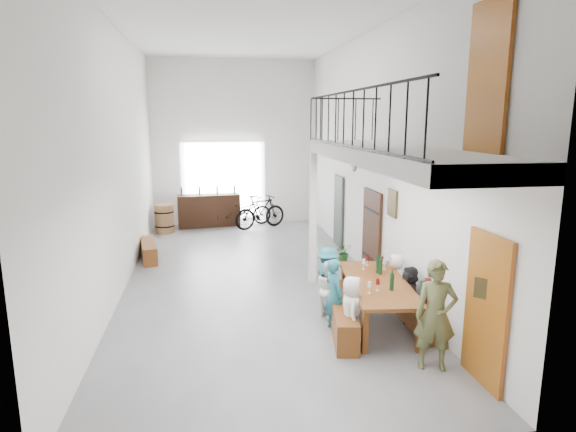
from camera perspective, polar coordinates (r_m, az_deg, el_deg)
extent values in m
plane|color=slate|center=(11.07, -4.27, -7.37)|extent=(12.00, 12.00, 0.00)
plane|color=white|center=(16.49, -6.37, 8.56)|extent=(5.50, 0.00, 5.50)
plane|color=white|center=(4.61, 2.20, 1.22)|extent=(5.50, 0.00, 5.50)
plane|color=white|center=(10.63, -19.52, 6.40)|extent=(0.00, 12.00, 12.00)
plane|color=white|center=(11.10, 9.91, 7.07)|extent=(0.00, 12.00, 12.00)
plane|color=white|center=(10.66, -4.74, 21.87)|extent=(12.00, 12.00, 0.00)
cube|color=white|center=(16.53, -7.65, 3.83)|extent=(2.80, 0.08, 2.80)
cube|color=#995315|center=(7.08, 22.41, -10.28)|extent=(0.06, 0.95, 2.10)
cube|color=#32190E|center=(11.07, 9.87, -2.12)|extent=(0.06, 1.10, 2.00)
cube|color=#303B30|center=(13.68, 6.01, 0.58)|extent=(0.06, 0.80, 2.00)
cube|color=#995315|center=(6.98, 22.61, 14.98)|extent=(0.06, 0.90, 1.95)
cube|color=#3A3017|center=(9.89, 12.25, 1.49)|extent=(0.04, 0.45, 0.55)
cylinder|color=white|center=(12.25, 7.82, 5.89)|extent=(0.04, 0.28, 0.28)
cube|color=silver|center=(7.83, 12.53, 7.03)|extent=(1.50, 5.60, 0.25)
cube|color=black|center=(7.57, 7.56, 14.48)|extent=(0.03, 5.60, 0.03)
cube|color=black|center=(7.58, 7.40, 8.20)|extent=(0.03, 5.60, 0.03)
cube|color=black|center=(10.44, 6.93, 13.65)|extent=(1.50, 0.03, 0.03)
cube|color=silver|center=(10.45, 2.96, -0.31)|extent=(0.14, 0.14, 2.88)
cube|color=brown|center=(8.58, 10.59, -7.84)|extent=(1.30, 2.56, 0.06)
cube|color=brown|center=(7.69, 9.11, -13.33)|extent=(0.09, 0.09, 0.73)
cube|color=brown|center=(7.89, 15.28, -12.92)|extent=(0.09, 0.09, 0.73)
cube|color=brown|center=(9.61, 6.62, -8.08)|extent=(0.09, 0.09, 0.73)
cube|color=brown|center=(9.77, 11.56, -7.91)|extent=(0.09, 0.09, 0.73)
cube|color=brown|center=(8.54, 6.34, -11.45)|extent=(0.74, 2.24, 0.51)
cube|color=brown|center=(8.92, 14.40, -11.02)|extent=(0.36, 1.85, 0.42)
cylinder|color=#103218|center=(9.00, 10.61, -5.56)|extent=(0.07, 0.07, 0.35)
cylinder|color=#103218|center=(8.92, 10.91, -5.72)|extent=(0.07, 0.07, 0.35)
cylinder|color=#103218|center=(8.15, 12.21, -7.43)|extent=(0.07, 0.07, 0.35)
cylinder|color=#103218|center=(9.04, 10.81, -5.49)|extent=(0.07, 0.07, 0.35)
cube|color=brown|center=(12.99, -16.20, -3.92)|extent=(0.61, 1.61, 0.44)
cylinder|color=#996739|center=(15.77, -14.44, -0.30)|extent=(0.60, 0.60, 0.90)
cylinder|color=black|center=(15.82, -14.40, -1.10)|extent=(0.61, 0.61, 0.05)
cylinder|color=black|center=(15.73, -14.48, 0.50)|extent=(0.61, 0.61, 0.05)
cube|color=#32190E|center=(16.37, -9.35, 0.65)|extent=(2.08, 0.75, 1.08)
cylinder|color=#103218|center=(16.25, -12.50, 2.88)|extent=(0.06, 0.06, 0.28)
cylinder|color=#103218|center=(16.27, -10.45, 2.97)|extent=(0.06, 0.06, 0.28)
cylinder|color=#103218|center=(16.28, -8.40, 3.05)|extent=(0.06, 0.06, 0.28)
cylinder|color=#103218|center=(16.32, -6.36, 3.12)|extent=(0.06, 0.06, 0.28)
imported|color=white|center=(7.85, 7.54, -11.09)|extent=(0.48, 0.62, 1.14)
imported|color=#226471|center=(8.32, 5.47, -9.26)|extent=(0.41, 0.52, 1.26)
imported|color=white|center=(8.88, 4.84, -8.59)|extent=(0.53, 0.61, 1.06)
imported|color=#226471|center=(9.22, 4.72, -7.34)|extent=(0.55, 0.83, 1.21)
imported|color=maroon|center=(8.35, 16.03, -10.41)|extent=(0.32, 0.64, 1.04)
imported|color=black|center=(8.91, 14.18, -8.95)|extent=(0.55, 1.00, 1.03)
imported|color=white|center=(9.50, 12.61, -7.50)|extent=(0.46, 0.59, 1.05)
imported|color=brown|center=(7.32, 17.10, -11.19)|extent=(0.68, 0.55, 1.62)
imported|color=#1B4B17|center=(12.38, 6.67, -4.28)|extent=(0.44, 0.39, 0.45)
imported|color=black|center=(16.37, -5.25, 0.62)|extent=(1.99, 1.01, 1.00)
imported|color=black|center=(15.84, -3.32, 0.51)|extent=(1.92, 1.26, 1.12)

